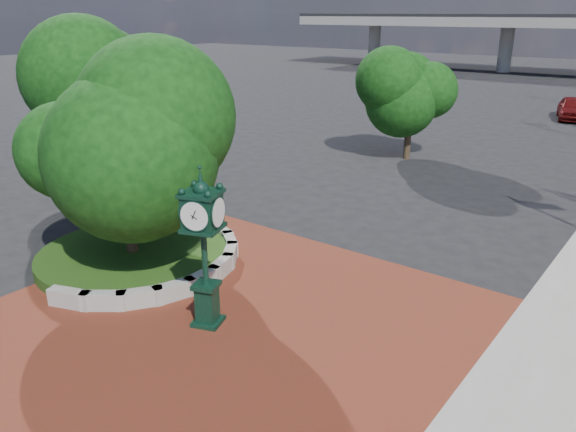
% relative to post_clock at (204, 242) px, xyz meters
% --- Properties ---
extents(ground, '(200.00, 200.00, 0.00)m').
position_rel_post_clock_xyz_m(ground, '(0.24, 1.34, -2.33)').
color(ground, black).
rests_on(ground, ground).
extents(plaza, '(12.00, 12.00, 0.04)m').
position_rel_post_clock_xyz_m(plaza, '(0.24, 0.34, -2.31)').
color(plaza, brown).
rests_on(plaza, ground).
extents(planter_wall, '(2.96, 6.77, 0.54)m').
position_rel_post_clock_xyz_m(planter_wall, '(-2.47, 1.34, -2.06)').
color(planter_wall, '#9E9B93').
rests_on(planter_wall, ground).
extents(grass_bed, '(6.10, 6.10, 0.40)m').
position_rel_post_clock_xyz_m(grass_bed, '(-4.76, 1.34, -2.13)').
color(grass_bed, '#1F4213').
rests_on(grass_bed, ground).
extents(tree_planter, '(5.20, 5.20, 6.33)m').
position_rel_post_clock_xyz_m(tree_planter, '(-4.76, 1.34, 1.39)').
color(tree_planter, '#38281C').
rests_on(tree_planter, ground).
extents(tree_northwest, '(5.60, 5.60, 6.93)m').
position_rel_post_clock_xyz_m(tree_northwest, '(-12.76, 6.34, 1.79)').
color(tree_northwest, '#38281C').
rests_on(tree_northwest, ground).
extents(tree_street, '(4.40, 4.40, 5.45)m').
position_rel_post_clock_xyz_m(tree_street, '(-3.76, 19.34, 0.91)').
color(tree_street, '#38281C').
rests_on(tree_street, ground).
extents(post_clock, '(1.08, 1.08, 4.24)m').
position_rel_post_clock_xyz_m(post_clock, '(0.00, 0.00, 0.00)').
color(post_clock, black).
rests_on(post_clock, ground).
extents(parked_car, '(3.24, 5.35, 1.70)m').
position_rel_post_clock_xyz_m(parked_car, '(0.80, 38.19, -1.48)').
color(parked_car, '#5F0D0D').
rests_on(parked_car, ground).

